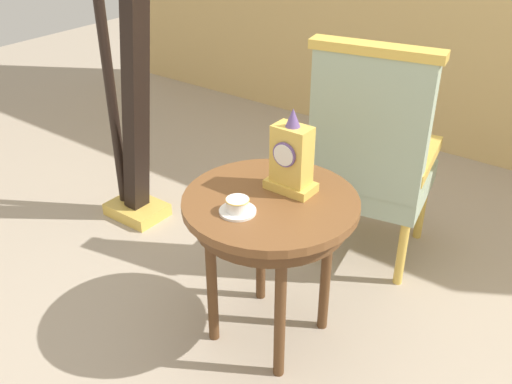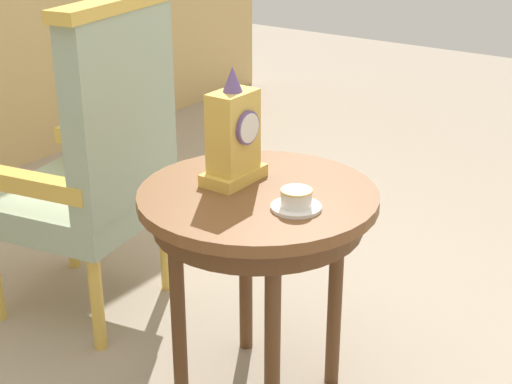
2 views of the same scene
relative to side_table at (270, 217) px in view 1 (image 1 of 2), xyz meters
The scene contains 6 objects.
ground_plane 0.59m from the side_table, 25.67° to the right, with size 10.00×10.00×0.00m, color tan.
side_table is the anchor object (origin of this frame).
teacup_left 0.19m from the side_table, 104.44° to the right, with size 0.14×0.14×0.06m.
mantel_clock 0.24m from the side_table, 77.39° to the left, with size 0.19×0.11×0.34m.
armchair 0.72m from the side_table, 84.70° to the left, with size 0.63×0.62×1.14m.
harp 1.19m from the side_table, 164.04° to the left, with size 0.40×0.24×1.74m.
Camera 1 is at (1.06, -1.53, 1.78)m, focal length 40.38 mm.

